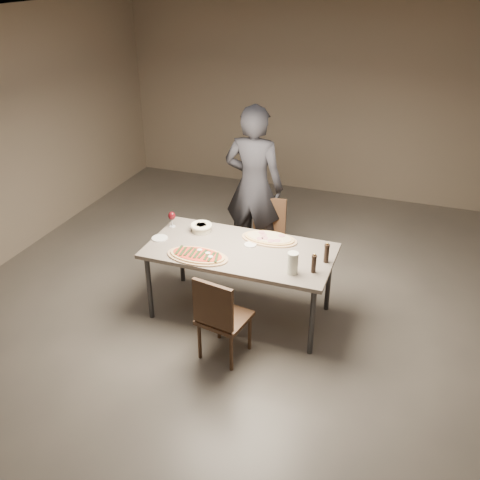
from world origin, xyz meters
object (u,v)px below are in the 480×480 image
(ham_pizza, at_px, (269,238))
(dining_table, at_px, (240,254))
(zucchini_pizza, at_px, (198,256))
(bread_basket, at_px, (201,227))
(diner, at_px, (254,187))
(pepper_mill_left, at_px, (327,253))
(chair_near, at_px, (220,315))
(carafe, at_px, (293,263))
(chair_far, at_px, (267,231))

(ham_pizza, bearing_deg, dining_table, -148.23)
(zucchini_pizza, xyz_separation_m, ham_pizza, (0.53, 0.56, -0.00))
(bread_basket, distance_m, diner, 0.93)
(pepper_mill_left, bearing_deg, ham_pizza, 158.76)
(dining_table, height_order, zucchini_pizza, zucchini_pizza)
(dining_table, relative_size, chair_near, 2.10)
(pepper_mill_left, bearing_deg, bread_basket, 171.94)
(dining_table, distance_m, zucchini_pizza, 0.43)
(zucchini_pizza, height_order, chair_near, chair_near)
(dining_table, bearing_deg, carafe, -23.47)
(ham_pizza, height_order, chair_far, chair_far)
(carafe, distance_m, chair_far, 1.43)
(bread_basket, bearing_deg, chair_far, 57.34)
(ham_pizza, xyz_separation_m, chair_far, (-0.23, 0.70, -0.30))
(chair_near, distance_m, chair_far, 1.70)
(pepper_mill_left, xyz_separation_m, chair_far, (-0.85, 0.94, -0.38))
(dining_table, distance_m, diner, 1.15)
(ham_pizza, relative_size, carafe, 2.76)
(dining_table, height_order, chair_far, chair_far)
(chair_far, height_order, diner, diner)
(zucchini_pizza, relative_size, bread_basket, 2.68)
(dining_table, distance_m, pepper_mill_left, 0.84)
(dining_table, relative_size, bread_basket, 7.99)
(dining_table, distance_m, ham_pizza, 0.36)
(chair_far, relative_size, diner, 0.45)
(ham_pizza, xyz_separation_m, carafe, (0.38, -0.54, 0.09))
(pepper_mill_left, distance_m, chair_near, 1.13)
(zucchini_pizza, bearing_deg, pepper_mill_left, -0.19)
(pepper_mill_left, bearing_deg, dining_table, -177.36)
(ham_pizza, bearing_deg, chair_far, 86.66)
(carafe, bearing_deg, dining_table, 156.53)
(bread_basket, xyz_separation_m, diner, (0.27, 0.87, 0.14))
(zucchini_pizza, xyz_separation_m, pepper_mill_left, (1.15, 0.32, 0.08))
(carafe, bearing_deg, diner, 121.14)
(diner, bearing_deg, chair_near, 100.16)
(zucchini_pizza, distance_m, chair_far, 1.33)
(pepper_mill_left, bearing_deg, diner, 134.96)
(pepper_mill_left, bearing_deg, chair_near, -135.08)
(chair_near, bearing_deg, zucchini_pizza, 141.64)
(bread_basket, bearing_deg, carafe, -23.83)
(dining_table, bearing_deg, bread_basket, 155.75)
(dining_table, xyz_separation_m, bread_basket, (-0.51, 0.23, 0.11))
(bread_basket, distance_m, chair_far, 0.95)
(zucchini_pizza, relative_size, carafe, 2.94)
(dining_table, xyz_separation_m, carafe, (0.59, -0.26, 0.16))
(dining_table, relative_size, pepper_mill_left, 8.88)
(dining_table, relative_size, ham_pizza, 3.17)
(ham_pizza, bearing_deg, zucchini_pizza, -155.00)
(dining_table, xyz_separation_m, diner, (-0.23, 1.10, 0.25))
(dining_table, distance_m, chair_far, 1.01)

